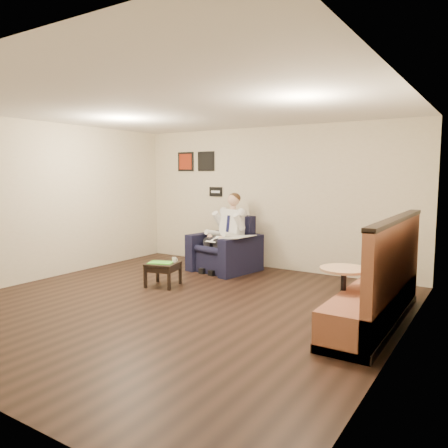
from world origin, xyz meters
The scene contains 18 objects.
ground centered at (0.00, 0.00, 0.00)m, with size 6.00×6.00×0.00m, color black.
wall_back centered at (0.00, 3.00, 1.40)m, with size 6.00×0.02×2.80m, color beige.
wall_left centered at (-3.00, 0.00, 1.40)m, with size 0.02×6.00×2.80m, color beige.
wall_right centered at (3.00, 0.00, 1.40)m, with size 0.02×6.00×2.80m, color beige.
ceiling centered at (0.00, 0.00, 2.80)m, with size 6.00×6.00×0.02m, color white.
seating_sign centered at (-1.30, 2.98, 1.50)m, with size 0.32×0.02×0.20m, color black.
art_print_left centered at (-2.10, 2.98, 2.15)m, with size 0.42×0.03×0.42m, color maroon.
art_print_right centered at (-1.55, 2.98, 2.15)m, with size 0.42×0.03×0.42m, color black.
armchair centered at (-0.61, 2.26, 0.53)m, with size 1.09×1.09×1.05m, color black.
seated_man centered at (-0.64, 2.12, 0.72)m, with size 0.69×1.03×1.44m, color silver, non-canonical shape.
lap_papers centered at (-0.66, 2.01, 0.65)m, with size 0.24×0.34×0.01m, color white.
newspaper centered at (-0.20, 2.06, 0.72)m, with size 0.46×0.57×0.01m, color silver.
side_table centered at (-0.85, 0.71, 0.20)m, with size 0.49×0.49×0.40m, color black.
green_folder centered at (-0.87, 0.68, 0.40)m, with size 0.40×0.28×0.01m, color #49CC28.
coffee_mug centered at (-0.72, 0.85, 0.44)m, with size 0.07×0.07×0.08m, color white.
smartphone centered at (-0.84, 0.85, 0.40)m, with size 0.12×0.06×0.01m, color black.
banquette centered at (2.59, 0.71, 0.67)m, with size 0.62×2.61×1.34m, color brown.
cafe_table centered at (2.30, 0.42, 0.37)m, with size 0.59×0.59×0.73m, color tan.
Camera 1 is at (3.89, -4.80, 1.88)m, focal length 35.00 mm.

